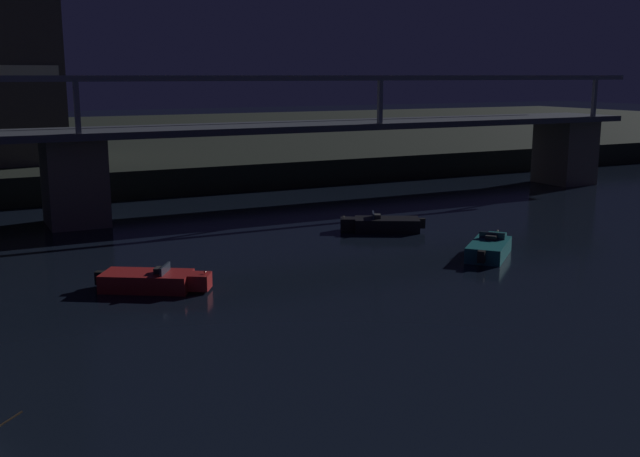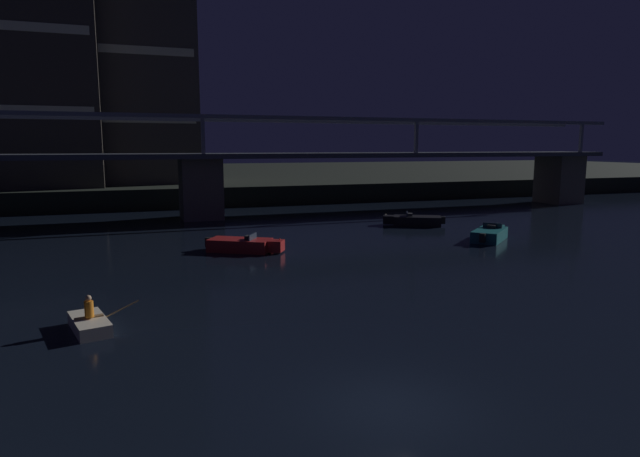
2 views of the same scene
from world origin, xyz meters
TOP-DOWN VIEW (x-y plane):
  - ground_plane at (0.00, 0.00)m, footprint 400.00×400.00m
  - far_riverbank at (0.00, 87.01)m, footprint 240.00×80.00m
  - river_bridge at (0.00, 39.00)m, footprint 89.29×6.40m
  - tower_central at (-4.48, 58.99)m, footprint 12.96×11.04m
  - speedboat_near_center at (0.51, 21.91)m, footprint 4.83×3.72m
  - speedboat_near_right at (18.10, 20.23)m, footprint 4.54×4.21m
  - speedboat_mid_center at (16.48, 28.32)m, footprint 4.89×3.52m
  - dinghy_with_paddler at (-7.77, 8.95)m, footprint 2.61×2.79m

SIDE VIEW (x-z plane):
  - ground_plane at x=0.00m, z-range 0.00..0.00m
  - dinghy_with_paddler at x=-7.77m, z-range -0.40..0.96m
  - speedboat_near_center at x=0.51m, z-range -0.17..0.99m
  - speedboat_near_right at x=18.10m, z-range -0.17..0.99m
  - speedboat_mid_center at x=16.48m, z-range -0.17..0.99m
  - far_riverbank at x=0.00m, z-range 0.00..2.20m
  - river_bridge at x=0.00m, z-range -0.22..9.16m
  - tower_central at x=-4.48m, z-range 2.05..40.16m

